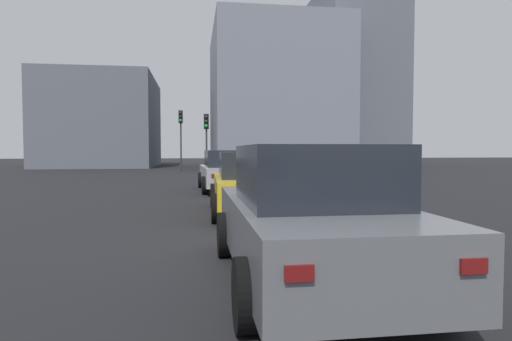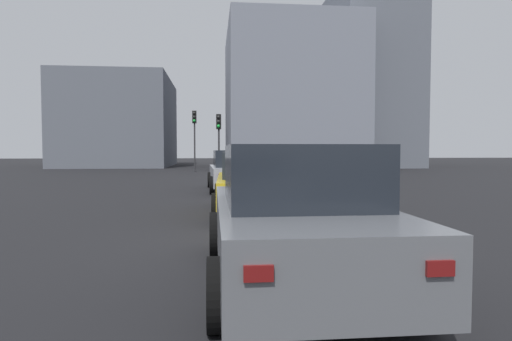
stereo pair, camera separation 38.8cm
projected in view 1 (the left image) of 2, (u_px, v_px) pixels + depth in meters
name	position (u px, v px, depth m)	size (l,w,h in m)	color
ground_plane	(273.00, 253.00, 6.86)	(160.00, 160.00, 0.20)	black
car_silver_lead	(227.00, 171.00, 16.45)	(4.68, 2.20, 1.54)	#A8AAB2
car_yellow_second	(254.00, 184.00, 10.41)	(4.33, 2.20, 1.50)	gold
car_grey_third	(309.00, 217.00, 4.97)	(4.28, 1.96, 1.59)	slate
traffic_light_near_left	(206.00, 131.00, 25.76)	(0.33, 0.30, 3.73)	#2D2D30
traffic_light_near_right	(181.00, 128.00, 30.74)	(0.32, 0.30, 4.40)	#2D2D30
building_facade_left	(347.00, 83.00, 43.09)	(13.31, 7.08, 16.68)	slate
building_facade_center	(273.00, 100.00, 39.59)	(14.25, 11.08, 12.47)	gray
building_facade_right	(104.00, 122.00, 41.81)	(13.18, 9.90, 8.55)	slate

